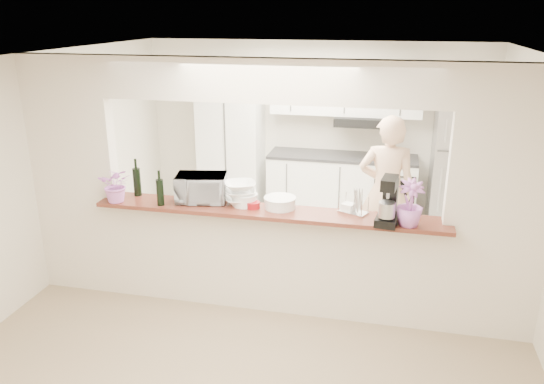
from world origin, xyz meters
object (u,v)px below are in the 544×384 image
(toaster_oven, at_px, (201,188))
(stand_mixer, at_px, (389,203))
(person, at_px, (386,192))
(refrigerator, at_px, (460,169))

(toaster_oven, relative_size, stand_mixer, 1.13)
(person, bearing_deg, stand_mixer, 90.68)
(stand_mixer, height_order, person, person)
(toaster_oven, xyz_separation_m, stand_mixer, (1.82, -0.19, 0.06))
(toaster_oven, distance_m, stand_mixer, 1.83)
(stand_mixer, bearing_deg, toaster_oven, 174.17)
(refrigerator, xyz_separation_m, person, (-0.96, -1.32, 0.04))
(refrigerator, relative_size, stand_mixer, 3.90)
(stand_mixer, relative_size, person, 0.24)
(refrigerator, distance_m, person, 1.63)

